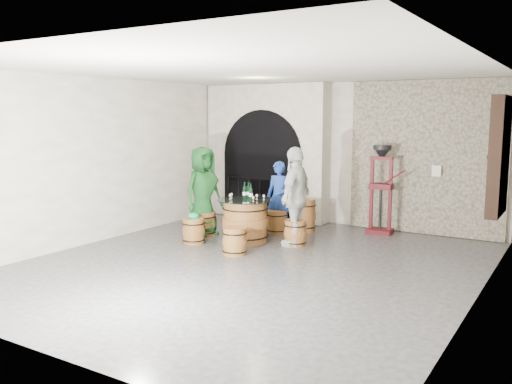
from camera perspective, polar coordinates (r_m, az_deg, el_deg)
The scene contains 31 objects.
ground at distance 9.10m, azimuth -0.49°, elevation -7.69°, with size 8.00×8.00×0.00m, color #2A2A2C.
wall_back at distance 12.37m, azimuth 9.41°, elevation 3.94°, with size 8.00×8.00×0.00m, color silver.
wall_front at distance 5.84m, azimuth -21.81°, elevation -1.14°, with size 8.00×8.00×0.00m, color silver.
wall_left at distance 11.06m, azimuth -16.08°, elevation 3.24°, with size 8.00×8.00×0.00m, color silver.
wall_right at distance 7.56m, azimuth 22.59°, elevation 0.81°, with size 8.00×8.00×0.00m, color silver.
ceiling at distance 8.79m, azimuth -0.51°, elevation 12.82°, with size 8.00×8.00×0.00m, color beige.
stone_facing_panel at distance 11.75m, azimuth 17.46°, elevation 3.46°, with size 3.20×0.12×3.18m, color gray.
arched_opening at distance 12.97m, azimuth 1.15°, elevation 4.16°, with size 3.10×0.60×3.19m.
shuttered_window at distance 9.93m, azimuth 24.18°, elevation 3.48°, with size 0.23×1.10×2.00m.
barrel_table at distance 10.64m, azimuth -1.14°, elevation -3.05°, with size 1.10×1.10×0.85m.
barrel_stool_left at distance 11.27m, azimuth -5.35°, elevation -3.34°, with size 0.45×0.45×0.50m.
barrel_stool_far at distance 11.43m, azimuth 2.23°, elevation -3.15°, with size 0.45×0.45×0.50m.
barrel_stool_right at distance 10.39m, azimuth 4.16°, elevation -4.32°, with size 0.45×0.45×0.50m.
barrel_stool_near_right at distance 9.70m, azimuth -2.25°, elevation -5.20°, with size 0.45×0.45×0.50m.
barrel_stool_near_left at distance 10.61m, azimuth -6.59°, elevation -4.08°, with size 0.45×0.45×0.50m.
green_cap at distance 10.55m, azimuth -6.60°, elevation -2.52°, with size 0.25×0.21×0.12m.
person_green at distance 11.19m, azimuth -5.59°, elevation 0.07°, with size 0.90×0.58×1.84m, color #124019.
person_blue at distance 11.39m, azimuth 2.45°, elevation -0.56°, with size 0.56×0.36×1.52m, color navy.
person_white at distance 10.26m, azimuth 4.20°, elevation -0.50°, with size 1.11×0.46×1.89m, color silver.
wine_bottle_left at distance 10.64m, azimuth -1.21°, elevation 0.00°, with size 0.08×0.08×0.32m.
wine_bottle_center at distance 10.47m, azimuth -0.55°, elevation -0.13°, with size 0.08×0.08×0.32m.
wine_bottle_right at distance 10.68m, azimuth -0.81°, elevation 0.03°, with size 0.08×0.08×0.32m.
tasting_glass_a at distance 10.60m, azimuth -2.74°, elevation -0.49°, with size 0.05×0.05×0.10m, color #C56B26, non-canonical shape.
tasting_glass_b at distance 10.50m, azimuth 0.83°, elevation -0.56°, with size 0.05×0.05×0.10m, color #C56B26, non-canonical shape.
tasting_glass_c at distance 10.73m, azimuth -1.20°, elevation -0.37°, with size 0.05×0.05×0.10m, color #C56B26, non-canonical shape.
tasting_glass_d at distance 10.57m, azimuth 0.09°, elevation -0.50°, with size 0.05×0.05×0.10m, color #C56B26, non-canonical shape.
tasting_glass_e at distance 10.30m, azimuth -0.28°, elevation -0.73°, with size 0.05×0.05×0.10m, color #C56B26, non-canonical shape.
tasting_glass_f at distance 10.74m, azimuth -2.60°, elevation -0.38°, with size 0.05×0.05×0.10m, color #C56B26, non-canonical shape.
side_barrel at distance 11.65m, azimuth 5.05°, elevation -2.44°, with size 0.53×0.53×0.70m.
corking_press at distance 11.57m, azimuth 13.04°, elevation 0.98°, with size 0.78×0.45×1.86m.
control_box at distance 11.64m, azimuth 18.50°, elevation 2.13°, with size 0.18×0.10×0.22m, color silver.
Camera 1 is at (4.65, -7.42, 2.48)m, focal length 38.00 mm.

